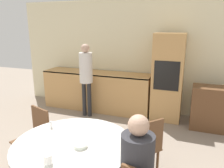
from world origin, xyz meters
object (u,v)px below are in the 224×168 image
at_px(person_standing, 86,72).
at_px(cup, 48,159).
at_px(oven_unit, 168,77).
at_px(dining_table, 74,159).
at_px(chair_far_right, 145,146).
at_px(bowl_near, 80,146).
at_px(chair_far_left, 36,135).
at_px(sideboard, 218,109).

bearing_deg(person_standing, cup, -70.18).
xyz_separation_m(oven_unit, person_standing, (-1.70, -0.49, 0.09)).
height_order(dining_table, chair_far_right, chair_far_right).
bearing_deg(cup, person_standing, 109.82).
bearing_deg(chair_far_right, dining_table, -5.43).
height_order(chair_far_right, person_standing, person_standing).
xyz_separation_m(oven_unit, dining_table, (-0.69, -2.82, -0.37)).
height_order(oven_unit, person_standing, oven_unit).
height_order(chair_far_right, cup, chair_far_right).
height_order(oven_unit, bowl_near, oven_unit).
bearing_deg(oven_unit, cup, -102.35).
bearing_deg(dining_table, person_standing, 113.48).
height_order(dining_table, cup, cup).
xyz_separation_m(dining_table, chair_far_left, (-0.84, 0.38, -0.06)).
bearing_deg(chair_far_right, bowl_near, 2.86).
distance_m(sideboard, dining_table, 3.09).
height_order(dining_table, person_standing, person_standing).
distance_m(chair_far_left, cup, 1.19).
distance_m(oven_unit, bowl_near, 2.94).
height_order(oven_unit, chair_far_left, oven_unit).
bearing_deg(person_standing, sideboard, 5.16).
distance_m(person_standing, bowl_near, 2.66).
bearing_deg(chair_far_right, person_standing, -93.93).
distance_m(oven_unit, chair_far_right, 2.23).
relative_size(sideboard, chair_far_right, 1.12).
xyz_separation_m(person_standing, cup, (0.99, -2.75, -0.21)).
height_order(oven_unit, sideboard, oven_unit).
height_order(oven_unit, dining_table, oven_unit).
xyz_separation_m(chair_far_right, bowl_near, (-0.55, -0.69, 0.28)).
bearing_deg(chair_far_left, sideboard, 59.79).
xyz_separation_m(sideboard, chair_far_left, (-2.54, -2.19, 0.07)).
xyz_separation_m(dining_table, chair_far_right, (0.67, 0.63, -0.06)).
distance_m(chair_far_left, chair_far_right, 1.53).
height_order(chair_far_left, person_standing, person_standing).
relative_size(oven_unit, sideboard, 1.88).
bearing_deg(dining_table, oven_unit, 76.26).
bearing_deg(bowl_near, chair_far_left, 155.30).
bearing_deg(cup, dining_table, 87.26).
bearing_deg(person_standing, dining_table, -66.52).
bearing_deg(dining_table, bowl_near, -26.97).
height_order(person_standing, cup, person_standing).
relative_size(dining_table, person_standing, 0.81).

